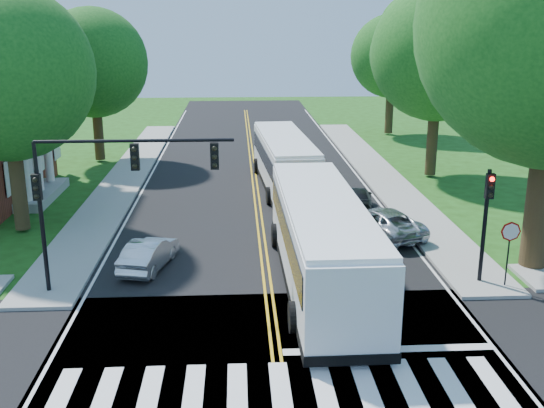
{
  "coord_description": "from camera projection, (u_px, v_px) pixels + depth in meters",
  "views": [
    {
      "loc": [
        -1.12,
        -15.85,
        9.81
      ],
      "look_at": [
        0.34,
        9.8,
        2.4
      ],
      "focal_mm": 42.0,
      "sensor_mm": 36.0,
      "label": 1
    }
  ],
  "objects": [
    {
      "name": "road",
      "position": [
        258.0,
        205.0,
        35.25
      ],
      "size": [
        14.0,
        96.0,
        0.01
      ],
      "primitive_type": "cube",
      "color": "black",
      "rests_on": "ground"
    },
    {
      "name": "cross_road",
      "position": [
        280.0,
        381.0,
        17.98
      ],
      "size": [
        60.0,
        12.0,
        0.01
      ],
      "primitive_type": "cube",
      "color": "black",
      "rests_on": "ground"
    },
    {
      "name": "edge_line_e",
      "position": [
        365.0,
        185.0,
        39.45
      ],
      "size": [
        0.12,
        70.0,
        0.01
      ],
      "primitive_type": "cube",
      "color": "silver",
      "rests_on": "road"
    },
    {
      "name": "ground",
      "position": [
        280.0,
        381.0,
        17.98
      ],
      "size": [
        140.0,
        140.0,
        0.0
      ],
      "primitive_type": "plane",
      "color": "#1D4110",
      "rests_on": "ground"
    },
    {
      "name": "hatchback",
      "position": [
        149.0,
        254.0,
        26.03
      ],
      "size": [
        2.19,
        4.0,
        1.25
      ],
      "primitive_type": "imported",
      "rotation": [
        0.0,
        0.0,
        2.9
      ],
      "color": "silver",
      "rests_on": "road"
    },
    {
      "name": "stop_sign",
      "position": [
        510.0,
        238.0,
        23.64
      ],
      "size": [
        0.76,
        0.08,
        2.53
      ],
      "color": "black",
      "rests_on": "ground"
    },
    {
      "name": "sidewalk_nw",
      "position": [
        127.0,
        176.0,
        41.49
      ],
      "size": [
        2.6,
        40.0,
        0.15
      ],
      "primitive_type": "cube",
      "color": "gray",
      "rests_on": "ground"
    },
    {
      "name": "edge_line_w",
      "position": [
        144.0,
        188.0,
        38.71
      ],
      "size": [
        0.12,
        70.0,
        0.01
      ],
      "primitive_type": "cube",
      "color": "silver",
      "rests_on": "road"
    },
    {
      "name": "bus_follow",
      "position": [
        284.0,
        160.0,
        38.55
      ],
      "size": [
        3.48,
        12.31,
        3.15
      ],
      "rotation": [
        0.0,
        0.0,
        3.2
      ],
      "color": "white",
      "rests_on": "road"
    },
    {
      "name": "bus_lead",
      "position": [
        321.0,
        239.0,
        24.23
      ],
      "size": [
        3.32,
        13.16,
        3.4
      ],
      "rotation": [
        0.0,
        0.0,
        3.15
      ],
      "color": "white",
      "rests_on": "road"
    },
    {
      "name": "tree_west_near",
      "position": [
        5.0,
        73.0,
        28.7
      ],
      "size": [
        8.0,
        8.0,
        11.4
      ],
      "color": "#352615",
      "rests_on": "ground"
    },
    {
      "name": "sidewalk_ne",
      "position": [
        378.0,
        173.0,
        42.4
      ],
      "size": [
        2.6,
        40.0,
        0.15
      ],
      "primitive_type": "cube",
      "color": "gray",
      "rests_on": "ground"
    },
    {
      "name": "signal_nw",
      "position": [
        104.0,
        180.0,
        22.62
      ],
      "size": [
        7.15,
        0.46,
        5.66
      ],
      "color": "black",
      "rests_on": "ground"
    },
    {
      "name": "crosswalk",
      "position": [
        281.0,
        391.0,
        17.5
      ],
      "size": [
        12.6,
        3.0,
        0.01
      ],
      "primitive_type": "cube",
      "color": "silver",
      "rests_on": "road"
    },
    {
      "name": "tree_east_mid",
      "position": [
        438.0,
        54.0,
        39.45
      ],
      "size": [
        8.4,
        8.4,
        11.93
      ],
      "color": "#352615",
      "rests_on": "ground"
    },
    {
      "name": "center_line",
      "position": [
        255.0,
        187.0,
        39.08
      ],
      "size": [
        0.36,
        70.0,
        0.01
      ],
      "primitive_type": "cube",
      "color": "gold",
      "rests_on": "road"
    },
    {
      "name": "stop_bar",
      "position": [
        389.0,
        349.0,
        19.7
      ],
      "size": [
        6.6,
        0.4,
        0.01
      ],
      "primitive_type": "cube",
      "color": "silver",
      "rests_on": "road"
    },
    {
      "name": "signal_ne",
      "position": [
        487.0,
        211.0,
        23.78
      ],
      "size": [
        0.3,
        0.46,
        4.4
      ],
      "color": "black",
      "rests_on": "ground"
    },
    {
      "name": "tree_east_far",
      "position": [
        392.0,
        56.0,
        55.13
      ],
      "size": [
        7.2,
        7.2,
        10.34
      ],
      "color": "#352615",
      "rests_on": "ground"
    },
    {
      "name": "suv",
      "position": [
        382.0,
        222.0,
        29.95
      ],
      "size": [
        3.8,
        5.32,
        1.35
      ],
      "primitive_type": "imported",
      "rotation": [
        0.0,
        0.0,
        3.5
      ],
      "color": "#B6B9BE",
      "rests_on": "road"
    },
    {
      "name": "tree_west_far",
      "position": [
        93.0,
        63.0,
        44.22
      ],
      "size": [
        7.6,
        7.6,
        10.67
      ],
      "color": "#352615",
      "rests_on": "ground"
    },
    {
      "name": "dark_sedan",
      "position": [
        356.0,
        199.0,
        33.96
      ],
      "size": [
        2.41,
        4.57,
        1.26
      ],
      "primitive_type": "imported",
      "rotation": [
        0.0,
        0.0,
        2.99
      ],
      "color": "black",
      "rests_on": "road"
    }
  ]
}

